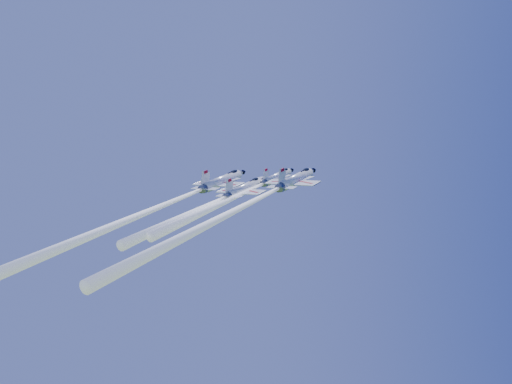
{
  "coord_description": "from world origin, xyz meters",
  "views": [
    {
      "loc": [
        -6.82,
        -116.91,
        51.31
      ],
      "look_at": [
        0.0,
        0.0,
        85.7
      ],
      "focal_mm": 40.0,
      "sensor_mm": 36.0,
      "label": 1
    }
  ],
  "objects": [
    {
      "name": "jet_slot",
      "position": [
        -9.44,
        -12.58,
        79.41
      ],
      "size": [
        20.08,
        31.02,
        29.74
      ],
      "rotation": [
        0.5,
        0.19,
        -0.55
      ],
      "color": "white"
    },
    {
      "name": "jet_lead",
      "position": [
        -3.77,
        -7.16,
        82.9
      ],
      "size": [
        21.57,
        34.35,
        33.87
      ],
      "rotation": [
        0.5,
        0.19,
        -0.55
      ],
      "color": "white"
    },
    {
      "name": "jet_left",
      "position": [
        -20.44,
        -13.32,
        77.86
      ],
      "size": [
        29.28,
        47.42,
        48.94
      ],
      "rotation": [
        0.5,
        0.19,
        -0.55
      ],
      "color": "white"
    },
    {
      "name": "jet_right",
      "position": [
        -4.08,
        -19.97,
        76.79
      ],
      "size": [
        28.02,
        45.16,
        45.93
      ],
      "rotation": [
        0.5,
        0.19,
        -0.55
      ],
      "color": "white"
    }
  ]
}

